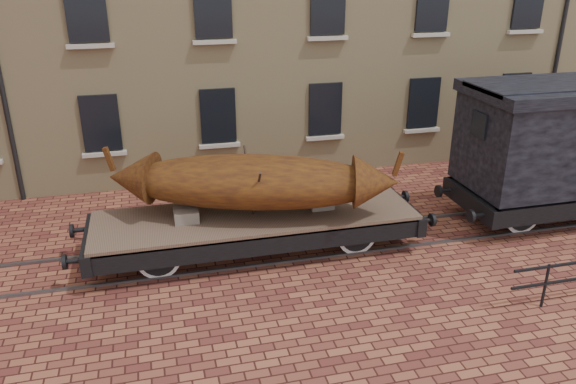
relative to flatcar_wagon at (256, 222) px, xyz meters
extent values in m
plane|color=#5C2722|center=(2.31, 0.00, -0.82)|extent=(90.00, 90.00, 0.00)
cube|color=black|center=(-3.69, 4.96, 1.38)|extent=(1.10, 0.12, 1.70)
cube|color=#BDB5A6|center=(-3.69, 4.90, 0.43)|extent=(1.30, 0.18, 0.12)
cube|color=black|center=(-0.19, 4.96, 1.38)|extent=(1.10, 0.12, 1.70)
cube|color=#BDB5A6|center=(-0.19, 4.90, 0.43)|extent=(1.30, 0.18, 0.12)
cube|color=black|center=(3.31, 4.96, 1.38)|extent=(1.10, 0.12, 1.70)
cube|color=#BDB5A6|center=(3.31, 4.90, 0.43)|extent=(1.30, 0.18, 0.12)
cube|color=black|center=(6.81, 4.96, 1.38)|extent=(1.10, 0.12, 1.70)
cube|color=#BDB5A6|center=(6.81, 4.90, 0.43)|extent=(1.30, 0.18, 0.12)
cube|color=black|center=(10.31, 4.96, 1.38)|extent=(1.10, 0.12, 1.70)
cube|color=#BDB5A6|center=(10.31, 4.90, 0.43)|extent=(1.30, 0.18, 0.12)
cube|color=black|center=(-3.69, 4.96, 4.58)|extent=(1.10, 0.12, 1.70)
cube|color=#BDB5A6|center=(-3.69, 4.90, 3.63)|extent=(1.30, 0.18, 0.12)
cube|color=black|center=(-0.19, 4.96, 4.58)|extent=(1.10, 0.12, 1.70)
cube|color=#BDB5A6|center=(-0.19, 4.90, 3.63)|extent=(1.30, 0.18, 0.12)
cube|color=black|center=(3.31, 4.96, 4.58)|extent=(1.10, 0.12, 1.70)
cube|color=#BDB5A6|center=(3.31, 4.90, 3.63)|extent=(1.30, 0.18, 0.12)
cube|color=black|center=(6.81, 4.96, 4.58)|extent=(1.10, 0.12, 1.70)
cube|color=#BDB5A6|center=(6.81, 4.90, 3.63)|extent=(1.30, 0.18, 0.12)
cube|color=black|center=(10.31, 4.96, 4.58)|extent=(1.10, 0.12, 1.70)
cube|color=#BDB5A6|center=(10.31, 4.90, 3.63)|extent=(1.30, 0.18, 0.12)
cube|color=#59595E|center=(2.31, -0.72, -0.79)|extent=(30.00, 0.08, 0.06)
cube|color=#59595E|center=(2.31, 0.72, -0.79)|extent=(30.00, 0.08, 0.06)
cylinder|color=black|center=(5.31, -3.80, -0.32)|extent=(0.06, 0.06, 1.00)
cube|color=brown|center=(0.00, 0.00, 0.15)|extent=(7.70, 2.26, 0.12)
cube|color=black|center=(0.00, -1.05, -0.10)|extent=(7.70, 0.16, 0.46)
cube|color=black|center=(0.00, 1.05, -0.10)|extent=(7.70, 0.16, 0.46)
cube|color=black|center=(-3.85, 0.00, -0.10)|extent=(0.23, 2.36, 0.46)
cylinder|color=black|center=(-4.14, -0.77, -0.10)|extent=(0.36, 0.10, 0.10)
cylinder|color=black|center=(-4.31, -0.77, -0.10)|extent=(0.08, 0.33, 0.33)
cylinder|color=black|center=(-4.14, 0.77, -0.10)|extent=(0.36, 0.10, 0.10)
cylinder|color=black|center=(-4.31, 0.77, -0.10)|extent=(0.08, 0.33, 0.33)
cube|color=black|center=(3.85, 0.00, -0.10)|extent=(0.23, 2.36, 0.46)
cylinder|color=black|center=(4.14, -0.77, -0.10)|extent=(0.36, 0.10, 0.10)
cylinder|color=black|center=(4.31, -0.77, -0.10)|extent=(0.08, 0.33, 0.33)
cylinder|color=black|center=(4.14, 0.77, -0.10)|extent=(0.36, 0.10, 0.10)
cylinder|color=black|center=(4.31, 0.77, -0.10)|extent=(0.08, 0.33, 0.33)
cylinder|color=black|center=(-2.36, 0.00, -0.33)|extent=(0.10, 1.95, 0.10)
cylinder|color=silver|center=(-2.36, -0.72, -0.33)|extent=(0.99, 0.07, 0.99)
cylinder|color=black|center=(-2.36, -0.72, -0.33)|extent=(0.81, 0.10, 0.81)
cube|color=black|center=(-2.36, -0.84, -0.08)|extent=(0.92, 0.08, 0.10)
cylinder|color=silver|center=(-2.36, 0.72, -0.33)|extent=(0.99, 0.07, 0.99)
cylinder|color=black|center=(-2.36, 0.72, -0.33)|extent=(0.81, 0.10, 0.81)
cube|color=black|center=(-2.36, 0.84, -0.08)|extent=(0.92, 0.08, 0.10)
cylinder|color=black|center=(2.36, 0.00, -0.33)|extent=(0.10, 1.95, 0.10)
cylinder|color=silver|center=(2.36, -0.72, -0.33)|extent=(0.99, 0.07, 0.99)
cylinder|color=black|center=(2.36, -0.72, -0.33)|extent=(0.81, 0.10, 0.81)
cube|color=black|center=(2.36, -0.84, -0.08)|extent=(0.92, 0.08, 0.10)
cylinder|color=silver|center=(2.36, 0.72, -0.33)|extent=(0.99, 0.07, 0.99)
cylinder|color=black|center=(2.36, 0.72, -0.33)|extent=(0.81, 0.10, 0.81)
cube|color=black|center=(2.36, 0.84, -0.08)|extent=(0.92, 0.08, 0.10)
cube|color=black|center=(0.00, 0.00, -0.25)|extent=(4.11, 0.06, 0.06)
cube|color=gray|center=(-1.64, 0.00, 0.35)|extent=(0.56, 0.51, 0.29)
cube|color=gray|center=(1.64, 0.00, 0.35)|extent=(0.56, 0.51, 0.29)
ellipsoid|color=#64380F|center=(-0.05, 0.00, 1.05)|extent=(6.39, 3.60, 1.22)
cone|color=#64380F|center=(-2.82, 0.85, 1.10)|extent=(1.34, 1.41, 1.16)
cube|color=#64380F|center=(-3.27, 0.98, 1.55)|extent=(0.27, 0.19, 0.59)
cone|color=#64380F|center=(2.71, -0.85, 1.10)|extent=(1.34, 1.41, 1.16)
cube|color=#64380F|center=(3.17, -0.98, 1.55)|extent=(0.27, 0.19, 0.59)
cylinder|color=#32251F|center=(-0.05, -0.49, 0.92)|extent=(0.05, 1.04, 1.45)
cylinder|color=#32251F|center=(-0.05, 0.49, 0.92)|extent=(0.05, 1.04, 1.45)
cube|color=black|center=(8.98, 1.16, -0.08)|extent=(6.32, 0.17, 0.47)
cube|color=black|center=(5.82, 0.00, -0.08)|extent=(0.23, 2.53, 0.47)
cylinder|color=black|center=(5.34, -0.84, -0.08)|extent=(0.08, 0.34, 0.34)
cylinder|color=black|center=(5.34, 0.84, -0.08)|extent=(0.08, 0.34, 0.34)
cylinder|color=black|center=(6.97, 0.00, -0.31)|extent=(0.11, 2.00, 0.11)
cylinder|color=silver|center=(6.97, -0.72, -0.31)|extent=(1.01, 0.07, 1.01)
cylinder|color=black|center=(6.97, -0.72, -0.31)|extent=(0.83, 0.11, 0.83)
cylinder|color=silver|center=(6.97, 0.72, -0.31)|extent=(1.01, 0.07, 1.01)
cylinder|color=black|center=(6.97, 0.72, -0.31)|extent=(0.83, 0.11, 0.83)
cube|color=black|center=(5.80, 0.00, 2.02)|extent=(0.08, 0.63, 0.63)
camera|label=1|loc=(-2.24, -12.11, 5.87)|focal=35.00mm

